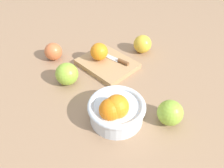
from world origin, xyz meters
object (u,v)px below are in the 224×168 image
knife (116,59)px  apple_back_right (53,52)px  orange_on_board (99,52)px  cutting_board (107,64)px  apple_mid_left (170,113)px  bowl (116,110)px  apple_front_right (142,44)px  apple_back_right_2 (67,74)px

knife → apple_back_right: bearing=49.3°
orange_on_board → knife: 0.07m
orange_on_board → apple_back_right: (0.12, 0.14, -0.02)m
cutting_board → apple_mid_left: 0.33m
cutting_board → orange_on_board: (0.03, 0.02, 0.04)m
bowl → orange_on_board: (0.28, -0.10, 0.01)m
orange_on_board → apple_front_right: 0.19m
bowl → apple_back_right_2: 0.24m
cutting_board → knife: (-0.01, -0.03, 0.01)m
bowl → knife: size_ratio=1.11×
bowl → cutting_board: 0.27m
apple_front_right → apple_back_right: bearing=66.3°
apple_mid_left → bowl: bearing=55.9°
cutting_board → apple_back_right: size_ratio=2.96×
orange_on_board → apple_back_right_2: bearing=105.8°
apple_mid_left → apple_back_right: bearing=19.1°
bowl → apple_mid_left: 0.16m
knife → orange_on_board: bearing=50.2°
cutting_board → knife: size_ratio=1.35×
apple_back_right_2 → apple_back_right: bearing=-4.5°
bowl → apple_front_right: bowl is taller
bowl → apple_mid_left: bowl is taller
apple_back_right → apple_mid_left: apple_mid_left is taller
cutting_board → apple_back_right_2: 0.17m
apple_back_right → orange_on_board: bearing=-131.1°
apple_front_right → orange_on_board: bearing=83.0°
apple_front_right → cutting_board: bearing=92.8°
cutting_board → apple_back_right: apple_back_right is taller
cutting_board → apple_front_right: size_ratio=2.77×
orange_on_board → apple_mid_left: bearing=-175.6°
knife → apple_back_right: apple_back_right is taller
cutting_board → knife: bearing=-106.3°
bowl → knife: (0.23, -0.15, -0.02)m
orange_on_board → apple_back_right: 0.19m
orange_on_board → apple_back_right_2: (-0.04, 0.15, -0.01)m
apple_front_right → apple_mid_left: bearing=154.2°
apple_back_right_2 → apple_front_right: apple_back_right_2 is taller
knife → cutting_board: bearing=73.7°
knife → apple_mid_left: apple_mid_left is taller
orange_on_board → apple_back_right_2: size_ratio=0.85×
apple_front_right → knife: bearing=97.5°
apple_back_right → apple_mid_left: bearing=-160.9°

